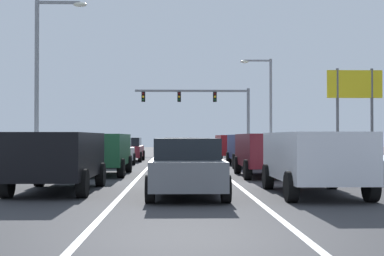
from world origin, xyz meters
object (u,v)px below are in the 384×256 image
(street_lamp_left_mid, at_px, (44,67))
(suv_black_left_lane_nearest, at_px, (59,156))
(suv_maroon_right_lane_second, at_px, (267,151))
(sedan_tan_center_lane_fourth, at_px, (178,150))
(sedan_maroon_left_lane_fourth, at_px, (128,149))
(roadside_sign_right, at_px, (355,94))
(sedan_charcoal_center_lane_third, at_px, (181,153))
(sedan_gray_center_lane_nearest, at_px, (187,167))
(sedan_silver_center_lane_second, at_px, (186,158))
(traffic_light_gantry, at_px, (208,104))
(suv_red_right_lane_fourth, at_px, (233,145))
(sedan_white_left_lane_third, at_px, (114,152))
(street_lamp_right_mid, at_px, (266,98))
(suv_white_right_lane_nearest, at_px, (314,157))
(suv_navy_right_lane_third, at_px, (250,147))
(suv_green_left_lane_second, at_px, (102,150))

(street_lamp_left_mid, bearing_deg, suv_black_left_lane_nearest, -74.99)
(suv_maroon_right_lane_second, height_order, sedan_tan_center_lane_fourth, suv_maroon_right_lane_second)
(suv_black_left_lane_nearest, bearing_deg, suv_maroon_right_lane_second, 40.64)
(sedan_maroon_left_lane_fourth, bearing_deg, roadside_sign_right, -17.46)
(suv_black_left_lane_nearest, bearing_deg, sedan_charcoal_center_lane_third, 73.71)
(sedan_gray_center_lane_nearest, bearing_deg, sedan_silver_center_lane_second, 89.19)
(street_lamp_left_mid, bearing_deg, traffic_light_gantry, 68.18)
(suv_red_right_lane_fourth, height_order, roadside_sign_right, roadside_sign_right)
(suv_maroon_right_lane_second, distance_m, suv_black_left_lane_nearest, 9.04)
(suv_black_left_lane_nearest, bearing_deg, traffic_light_gantry, 80.38)
(sedan_white_left_lane_third, distance_m, traffic_light_gantry, 24.96)
(suv_maroon_right_lane_second, xyz_separation_m, sedan_maroon_left_lane_fourth, (-6.66, 14.43, -0.25))
(sedan_charcoal_center_lane_third, bearing_deg, street_lamp_left_mid, 174.05)
(street_lamp_right_mid, bearing_deg, suv_black_left_lane_nearest, -109.43)
(suv_maroon_right_lane_second, bearing_deg, street_lamp_left_mid, 145.60)
(sedan_white_left_lane_third, height_order, sedan_maroon_left_lane_fourth, same)
(street_lamp_left_mid, bearing_deg, sedan_tan_center_lane_fourth, 37.93)
(suv_maroon_right_lane_second, distance_m, street_lamp_right_mid, 25.46)
(suv_red_right_lane_fourth, xyz_separation_m, roadside_sign_right, (6.65, -3.65, 3.00))
(sedan_gray_center_lane_nearest, bearing_deg, suv_white_right_lane_nearest, 4.25)
(suv_navy_right_lane_third, height_order, traffic_light_gantry, traffic_light_gantry)
(suv_maroon_right_lane_second, height_order, sedan_silver_center_lane_second, suv_maroon_right_lane_second)
(sedan_white_left_lane_third, relative_size, sedan_maroon_left_lane_fourth, 1.00)
(suv_white_right_lane_nearest, bearing_deg, suv_black_left_lane_nearest, 171.08)
(suv_maroon_right_lane_second, distance_m, suv_navy_right_lane_third, 7.16)
(sedan_white_left_lane_third, height_order, traffic_light_gantry, traffic_light_gantry)
(traffic_light_gantry, bearing_deg, roadside_sign_right, -71.35)
(suv_red_right_lane_fourth, xyz_separation_m, traffic_light_gantry, (-0.58, 17.79, 3.72))
(suv_white_right_lane_nearest, xyz_separation_m, sedan_maroon_left_lane_fourth, (-6.81, 21.41, -0.25))
(sedan_charcoal_center_lane_third, distance_m, suv_green_left_lane_second, 6.20)
(sedan_silver_center_lane_second, distance_m, sedan_white_left_lane_third, 9.24)
(suv_white_right_lane_nearest, relative_size, suv_red_right_lane_fourth, 1.00)
(suv_navy_right_lane_third, bearing_deg, sedan_gray_center_lane_nearest, -103.83)
(suv_white_right_lane_nearest, xyz_separation_m, sedan_charcoal_center_lane_third, (-3.43, 13.33, -0.25))
(suv_red_right_lane_fourth, xyz_separation_m, street_lamp_left_mid, (-10.43, -6.78, 4.11))
(street_lamp_right_mid, bearing_deg, traffic_light_gantry, 123.34)
(suv_white_right_lane_nearest, relative_size, street_lamp_left_mid, 0.57)
(sedan_maroon_left_lane_fourth, bearing_deg, sedan_silver_center_lane_second, -76.92)
(sedan_white_left_lane_third, height_order, street_lamp_left_mid, street_lamp_left_mid)
(suv_red_right_lane_fourth, distance_m, sedan_charcoal_center_lane_third, 8.24)
(suv_black_left_lane_nearest, bearing_deg, suv_navy_right_lane_third, 61.26)
(suv_white_right_lane_nearest, bearing_deg, suv_navy_right_lane_third, 89.41)
(suv_maroon_right_lane_second, xyz_separation_m, sedan_gray_center_lane_nearest, (-3.25, -7.24, -0.25))
(suv_navy_right_lane_third, relative_size, sedan_silver_center_lane_second, 1.09)
(suv_maroon_right_lane_second, bearing_deg, sedan_maroon_left_lane_fourth, 114.77)
(street_lamp_right_mid, bearing_deg, sedan_white_left_lane_third, -122.38)
(sedan_charcoal_center_lane_third, relative_size, street_lamp_left_mid, 0.52)
(suv_white_right_lane_nearest, height_order, street_lamp_right_mid, street_lamp_right_mid)
(traffic_light_gantry, xyz_separation_m, street_lamp_left_mid, (-9.84, -24.58, 0.39))
(suv_maroon_right_lane_second, bearing_deg, suv_red_right_lane_fourth, 89.64)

